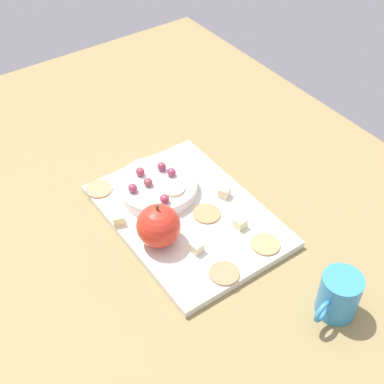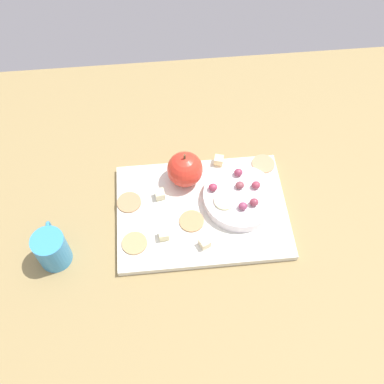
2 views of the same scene
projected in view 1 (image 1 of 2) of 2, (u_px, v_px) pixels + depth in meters
The scene contains 21 objects.
table at pixel (182, 219), 106.96cm from camera, with size 140.82×100.69×3.87cm, color olive.
platter at pixel (185, 216), 103.77cm from camera, with size 37.19×26.62×1.55cm, color silver.
serving_dish at pixel (157, 186), 107.05cm from camera, with size 16.20×16.20×2.52cm, color white.
apple_whole at pixel (158, 226), 95.45cm from camera, with size 8.00×8.00×8.00cm, color red.
apple_stem at pixel (157, 207), 92.30cm from camera, with size 0.50×0.50×1.20cm, color brown.
cheese_cube_0 at pixel (197, 247), 95.67cm from camera, with size 2.03×2.03×2.03cm, color beige.
cheese_cube_1 at pixel (240, 223), 100.06cm from camera, with size 2.03×2.03×2.03cm, color beige.
cheese_cube_2 at pixel (118, 219), 100.75cm from camera, with size 2.03×2.03×2.03cm, color beige.
cheese_cube_3 at pixel (224, 192), 106.17cm from camera, with size 2.03×2.03×2.03cm, color beige.
cracker_0 at pixel (224, 273), 92.47cm from camera, with size 5.35×5.35×0.40cm, color #AD7F56.
cracker_1 at pixel (207, 214), 102.96cm from camera, with size 5.35×5.35×0.40cm, color tan.
cracker_2 at pixel (266, 244), 97.28cm from camera, with size 5.35×5.35×0.40cm, color tan.
cracker_3 at pixel (99, 189), 108.05cm from camera, with size 5.35×5.35×0.40cm, color tan.
grape_0 at pixel (171, 172), 107.02cm from camera, with size 1.95×1.75×1.67cm, color #8B3956.
grape_1 at pixel (148, 182), 104.89cm from camera, with size 1.95×1.75×1.61cm, color brown.
grape_2 at pixel (133, 188), 103.54cm from camera, with size 1.95×1.75×1.75cm, color #8D364D.
grape_3 at pixel (140, 172), 107.09cm from camera, with size 1.95×1.75×1.72cm, color #973648.
grape_4 at pixel (165, 199), 101.34cm from camera, with size 1.95×1.75×1.73cm, color #95314A.
grape_5 at pixel (162, 167), 108.19cm from camera, with size 1.95×1.75×1.79cm, color brown.
apple_slice_0 at pixel (172, 188), 104.31cm from camera, with size 4.61×4.61×0.60cm, color beige.
cup at pixel (338, 295), 86.23cm from camera, with size 6.65×9.82×8.19cm.
Camera 1 is at (61.82, -41.08, 79.18)cm, focal length 50.16 mm.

